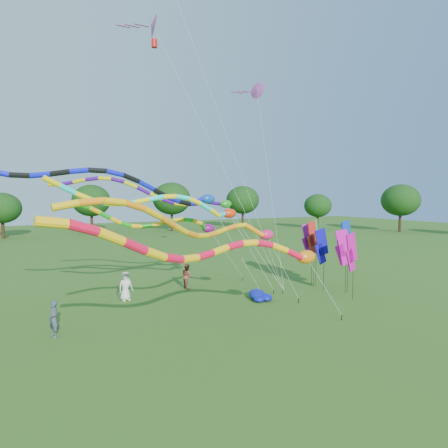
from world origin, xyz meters
name	(u,v)px	position (x,y,z in m)	size (l,w,h in m)	color
ground	(290,319)	(0.00, 0.00, 0.00)	(160.00, 160.00, 0.00)	#305B18
tree_ring	(244,220)	(-4.31, -2.56, 5.56)	(120.53, 113.44, 9.71)	#382314
tube_kite_red	(238,251)	(-4.83, -2.98, 4.38)	(13.99, 3.97, 6.55)	black
tube_kite_orange	(212,227)	(-4.82, -0.49, 5.13)	(13.46, 5.45, 7.03)	black
tube_kite_purple	(163,195)	(-4.81, 6.71, 6.59)	(13.77, 4.29, 8.26)	black
tube_kite_blue	(136,188)	(-7.08, 4.00, 6.97)	(15.59, 1.79, 8.55)	black
tube_kite_cyan	(176,205)	(-5.11, 3.46, 6.04)	(13.49, 1.97, 7.88)	black
tube_kite_green	(166,223)	(-4.22, 7.83, 4.79)	(12.50, 2.68, 6.72)	black
delta_kite_high_a	(153,26)	(-4.93, 7.98, 17.19)	(9.71, 4.76, 18.92)	black
delta_kite_high_c	(257,91)	(3.62, 9.39, 14.63)	(3.02, 6.21, 15.55)	black
banner_pole_magenta_a	(351,252)	(5.59, 1.29, 3.04)	(1.16, 0.28, 4.30)	black
banner_pole_blue_b	(346,239)	(6.74, 2.89, 3.67)	(1.16, 0.24, 4.94)	black
banner_pole_red	(312,238)	(5.68, 5.09, 3.54)	(1.15, 0.34, 4.81)	black
banner_pole_blue_a	(321,246)	(5.54, 3.97, 3.10)	(1.16, 0.12, 4.36)	black
banner_pole_violet	(309,240)	(6.17, 6.06, 3.30)	(1.09, 0.55, 4.57)	black
banner_pole_magenta_b	(343,248)	(6.32, 2.77, 3.11)	(1.12, 0.46, 4.37)	black
banner_pole_green	(315,236)	(6.19, 5.40, 3.63)	(1.09, 0.54, 4.89)	black
blue_nylon_heap	(259,296)	(0.62, 4.08, 0.23)	(1.75, 1.60, 0.55)	#0C17A2
person_a	(126,286)	(-7.00, 7.59, 0.91)	(0.88, 0.58, 1.81)	silver
person_b	(54,319)	(-11.29, 2.92, 0.85)	(0.62, 0.41, 1.70)	#3B4553
person_c	(187,276)	(-2.44, 8.75, 0.88)	(0.86, 0.67, 1.76)	brown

